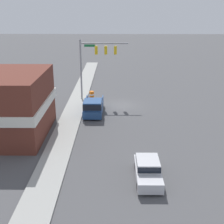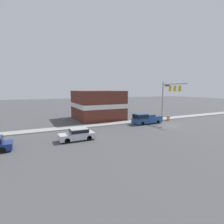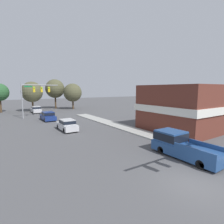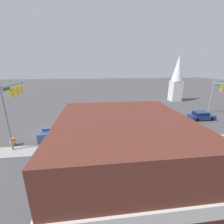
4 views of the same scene
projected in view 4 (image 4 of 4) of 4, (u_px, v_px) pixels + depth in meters
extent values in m
plane|color=#4C4C4F|center=(48.00, 131.00, 23.11)|extent=(200.00, 200.00, 0.00)
cube|color=#9E9E99|center=(34.00, 151.00, 17.68)|extent=(2.40, 60.00, 0.14)
cylinder|color=gray|center=(7.00, 119.00, 16.71)|extent=(0.22, 0.22, 7.97)
cylinder|color=gray|center=(14.00, 84.00, 18.58)|extent=(6.12, 0.18, 0.18)
cube|color=gold|center=(11.00, 93.00, 17.86)|extent=(0.36, 0.36, 1.05)
sphere|color=red|center=(9.00, 90.00, 17.75)|extent=(0.22, 0.22, 0.22)
cube|color=gold|center=(16.00, 91.00, 19.03)|extent=(0.36, 0.36, 1.05)
sphere|color=red|center=(14.00, 89.00, 18.91)|extent=(0.22, 0.22, 0.22)
cube|color=gold|center=(21.00, 90.00, 20.19)|extent=(0.36, 0.36, 1.05)
sphere|color=red|center=(19.00, 87.00, 20.08)|extent=(0.22, 0.22, 0.22)
cube|color=#196B38|center=(6.00, 89.00, 16.91)|extent=(1.40, 0.04, 0.30)
cylinder|color=gray|center=(211.00, 97.00, 31.06)|extent=(0.22, 0.22, 6.88)
cube|color=gold|center=(222.00, 89.00, 28.36)|extent=(0.36, 0.36, 1.05)
sphere|color=green|center=(221.00, 87.00, 28.25)|extent=(0.22, 0.22, 0.22)
cube|color=#196B38|center=(218.00, 85.00, 29.14)|extent=(1.40, 0.04, 0.30)
cylinder|color=black|center=(159.00, 119.00, 27.58)|extent=(0.22, 0.66, 0.66)
cylinder|color=black|center=(163.00, 122.00, 26.11)|extent=(0.22, 0.66, 0.66)
cylinder|color=black|center=(145.00, 120.00, 27.26)|extent=(0.22, 0.66, 0.66)
cylinder|color=black|center=(148.00, 123.00, 25.79)|extent=(0.22, 0.66, 0.66)
cube|color=silver|center=(154.00, 119.00, 26.62)|extent=(1.77, 4.45, 0.74)
cube|color=silver|center=(153.00, 116.00, 26.39)|extent=(1.63, 2.14, 0.61)
cube|color=black|center=(153.00, 116.00, 26.39)|extent=(1.65, 2.22, 0.42)
cylinder|color=black|center=(205.00, 116.00, 29.06)|extent=(0.22, 0.66, 0.66)
cylinder|color=black|center=(211.00, 119.00, 27.44)|extent=(0.22, 0.66, 0.66)
cylinder|color=black|center=(191.00, 117.00, 28.73)|extent=(0.22, 0.66, 0.66)
cylinder|color=black|center=(197.00, 120.00, 27.11)|extent=(0.22, 0.66, 0.66)
cube|color=navy|center=(201.00, 117.00, 28.03)|extent=(1.93, 4.61, 0.70)
cube|color=navy|center=(201.00, 113.00, 27.79)|extent=(1.78, 2.21, 0.68)
cube|color=black|center=(201.00, 113.00, 27.79)|extent=(1.80, 2.30, 0.48)
cylinder|color=black|center=(77.00, 134.00, 21.37)|extent=(0.22, 0.66, 0.66)
cylinder|color=black|center=(75.00, 141.00, 19.58)|extent=(0.22, 0.66, 0.66)
cylinder|color=black|center=(51.00, 136.00, 20.96)|extent=(0.22, 0.66, 0.66)
cylinder|color=black|center=(47.00, 142.00, 19.16)|extent=(0.22, 0.66, 0.66)
cube|color=navy|center=(62.00, 136.00, 20.18)|extent=(2.12, 5.73, 0.85)
cube|color=navy|center=(74.00, 130.00, 20.11)|extent=(2.01, 2.18, 0.93)
cube|color=black|center=(74.00, 130.00, 20.11)|extent=(2.03, 2.27, 0.65)
cube|color=navy|center=(54.00, 130.00, 20.81)|extent=(0.12, 3.25, 0.35)
cube|color=navy|center=(50.00, 136.00, 18.92)|extent=(0.12, 3.25, 0.35)
cylinder|color=orange|center=(13.00, 142.00, 18.90)|extent=(0.62, 0.62, 1.00)
cylinder|color=white|center=(13.00, 142.00, 18.88)|extent=(0.64, 0.64, 0.18)
cube|color=brown|center=(123.00, 156.00, 11.51)|extent=(10.04, 9.36, 6.13)
cube|color=silver|center=(123.00, 156.00, 11.52)|extent=(10.34, 9.66, 0.90)
cube|color=white|center=(175.00, 91.00, 42.79)|extent=(2.82, 2.82, 5.64)
cone|color=white|center=(178.00, 68.00, 40.94)|extent=(3.10, 3.10, 6.89)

